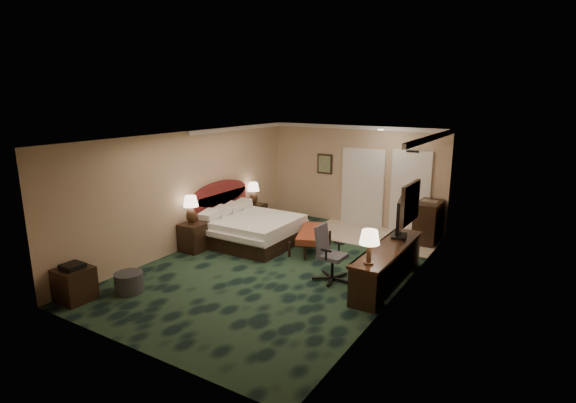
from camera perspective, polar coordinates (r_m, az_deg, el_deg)
The scene contains 26 objects.
floor at distance 9.51m, azimuth -0.87°, elevation -8.17°, with size 5.00×7.50×0.00m, color black.
ceiling at distance 8.87m, azimuth -0.94°, elevation 8.25°, with size 5.00×7.50×0.00m, color white.
wall_back at distance 12.36m, azimuth 8.48°, elevation 3.29°, with size 5.00×0.00×2.70m, color tan.
wall_front at distance 6.40m, azimuth -19.38°, elevation -7.06°, with size 5.00×0.00×2.70m, color tan.
wall_left at distance 10.62m, azimuth -12.37°, elevation 1.44°, with size 0.00×7.50×2.70m, color tan.
wall_right at distance 8.08m, azimuth 14.24°, elevation -2.45°, with size 0.00×7.50×2.70m, color tan.
crown_molding at distance 8.88m, azimuth -0.94°, elevation 7.93°, with size 5.00×7.50×0.10m, color silver, non-canonical shape.
tile_patch at distance 11.59m, azimuth 10.68°, elevation -4.34°, with size 3.20×1.70×0.01m, color beige.
headboard at distance 11.45m, azimuth -8.54°, elevation -0.86°, with size 0.12×2.00×1.40m, color #4B1210, non-canonical shape.
entry_door at distance 11.88m, azimuth 15.25°, elevation 1.07°, with size 1.02×0.06×2.18m, color silver.
closet_doors at distance 12.29m, azimuth 9.43°, elevation 1.77°, with size 1.20×0.06×2.10m, color silver.
wall_art at distance 12.66m, azimuth 4.69°, elevation 4.78°, with size 0.45×0.06×0.55m, color #466A55.
wall_mirror at distance 8.60m, azimuth 15.28°, elevation -0.18°, with size 0.05×0.95×0.75m, color white.
bed at distance 10.83m, azimuth -4.57°, elevation -3.67°, with size 2.03×1.88×0.64m, color white.
nightstand_near at distance 10.54m, azimuth -11.83°, elevation -4.41°, with size 0.52×0.59×0.65m, color black.
nightstand_far at distance 12.39m, azimuth -4.11°, elevation -1.63°, with size 0.46×0.52×0.57m, color black.
lamp_near at distance 10.35m, azimuth -12.21°, elevation -1.03°, with size 0.34×0.34×0.64m, color black, non-canonical shape.
lamp_far at distance 12.24m, azimuth -4.41°, elevation 1.02°, with size 0.32×0.32×0.61m, color black, non-canonical shape.
bed_bench at distance 10.34m, azimuth 2.87°, elevation -4.96°, with size 0.49×1.42×0.48m, color brown.
ottoman at distance 8.76m, azimuth -19.53°, elevation -9.66°, with size 0.51×0.51×0.37m, color #28292C.
side_table at distance 8.74m, azimuth -25.47°, elevation -9.47°, with size 0.55×0.55×0.60m, color black.
desk at distance 8.72m, azimuth 12.53°, elevation -7.96°, with size 0.56×2.58×0.74m, color black.
tv at distance 9.09m, azimuth 14.07°, elevation -1.99°, with size 0.09×1.04×0.81m, color black.
desk_lamp at distance 7.60m, azimuth 10.27°, elevation -5.69°, with size 0.34×0.34×0.60m, color black, non-canonical shape.
desk_chair at distance 8.67m, azimuth 5.68°, elevation -6.63°, with size 0.62×0.59×1.07m, color #43454F, non-canonical shape.
minibar at distance 11.36m, azimuth 17.40°, elevation -2.50°, with size 0.53×0.95×1.00m, color black.
Camera 1 is at (4.75, -7.45, 3.52)m, focal length 28.00 mm.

